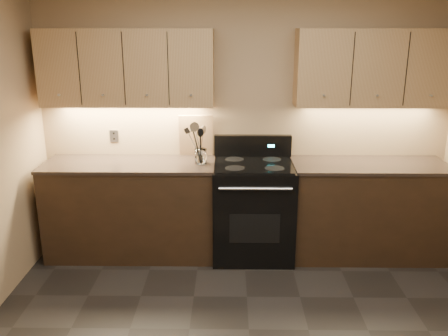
% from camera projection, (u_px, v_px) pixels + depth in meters
% --- Properties ---
extents(wall_back, '(4.00, 0.04, 2.60)m').
position_uv_depth(wall_back, '(245.00, 118.00, 4.65)').
color(wall_back, '#987C59').
rests_on(wall_back, ground).
extents(counter_left, '(1.62, 0.62, 0.93)m').
position_uv_depth(counter_left, '(132.00, 208.00, 4.61)').
color(counter_left, black).
rests_on(counter_left, ground).
extents(counter_right, '(1.46, 0.62, 0.93)m').
position_uv_depth(counter_right, '(366.00, 209.00, 4.59)').
color(counter_right, black).
rests_on(counter_right, ground).
extents(stove, '(0.76, 0.68, 1.14)m').
position_uv_depth(stove, '(253.00, 208.00, 4.58)').
color(stove, black).
rests_on(stove, ground).
extents(upper_cab_left, '(1.60, 0.30, 0.70)m').
position_uv_depth(upper_cab_left, '(127.00, 68.00, 4.37)').
color(upper_cab_left, '#A38351').
rests_on(upper_cab_left, wall_back).
extents(upper_cab_right, '(1.44, 0.30, 0.70)m').
position_uv_depth(upper_cab_right, '(375.00, 68.00, 4.34)').
color(upper_cab_right, '#A38351').
rests_on(upper_cab_right, wall_back).
extents(outlet_plate, '(0.08, 0.01, 0.12)m').
position_uv_depth(outlet_plate, '(114.00, 136.00, 4.71)').
color(outlet_plate, '#B2B5BA').
rests_on(outlet_plate, wall_back).
extents(utensil_crock, '(0.13, 0.13, 0.14)m').
position_uv_depth(utensil_crock, '(201.00, 157.00, 4.44)').
color(utensil_crock, white).
rests_on(utensil_crock, counter_left).
extents(cutting_board, '(0.34, 0.10, 0.42)m').
position_uv_depth(cutting_board, '(196.00, 135.00, 4.66)').
color(cutting_board, tan).
rests_on(cutting_board, counter_left).
extents(wooden_spoon, '(0.12, 0.12, 0.34)m').
position_uv_depth(wooden_spoon, '(199.00, 144.00, 4.41)').
color(wooden_spoon, tan).
rests_on(wooden_spoon, utensil_crock).
extents(black_spoon, '(0.07, 0.13, 0.33)m').
position_uv_depth(black_spoon, '(201.00, 144.00, 4.44)').
color(black_spoon, black).
rests_on(black_spoon, utensil_crock).
extents(black_turner, '(0.18, 0.19, 0.37)m').
position_uv_depth(black_turner, '(201.00, 143.00, 4.39)').
color(black_turner, black).
rests_on(black_turner, utensil_crock).
extents(steel_spatula, '(0.25, 0.12, 0.38)m').
position_uv_depth(steel_spatula, '(203.00, 142.00, 4.42)').
color(steel_spatula, silver).
rests_on(steel_spatula, utensil_crock).
extents(steel_skimmer, '(0.18, 0.14, 0.38)m').
position_uv_depth(steel_skimmer, '(203.00, 143.00, 4.40)').
color(steel_skimmer, silver).
rests_on(steel_skimmer, utensil_crock).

